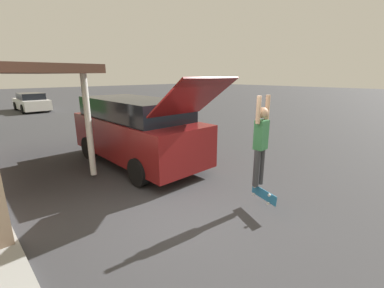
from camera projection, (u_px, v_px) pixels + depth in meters
The scene contains 5 objects.
ground_plane at pixel (183, 212), 5.31m from camera, with size 120.00×120.00×0.00m, color #333335.
suv_parked at pixel (136, 130), 8.00m from camera, with size 2.10×5.68×2.71m.
car_down_street at pixel (31, 102), 20.02m from camera, with size 1.92×4.28×1.38m.
skateboarder at pixel (261, 141), 5.18m from camera, with size 0.41×0.22×1.87m.
skateboard at pixel (263, 194), 5.25m from camera, with size 0.33×0.72×0.25m.
Camera 1 is at (-3.14, -3.57, 2.74)m, focal length 24.00 mm.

